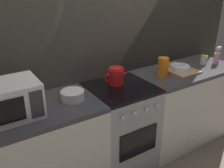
{
  "coord_description": "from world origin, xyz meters",
  "views": [
    {
      "loc": [
        -1.23,
        -1.78,
        1.87
      ],
      "look_at": [
        -0.1,
        0.0,
        0.95
      ],
      "focal_mm": 40.31,
      "sensor_mm": 36.0,
      "label": 1
    }
  ],
  "objects_px": {
    "kettle": "(116,76)",
    "mixing_bowl": "(73,95)",
    "spray_bottle": "(217,57)",
    "microwave": "(7,101)",
    "stove_unit": "(120,127)",
    "spice_jar": "(204,60)",
    "pitcher": "(163,67)",
    "dish_pile": "(179,69)"
  },
  "relations": [
    {
      "from": "kettle",
      "to": "mixing_bowl",
      "type": "relative_size",
      "value": 1.42
    },
    {
      "from": "spray_bottle",
      "to": "mixing_bowl",
      "type": "bearing_deg",
      "value": 178.19
    },
    {
      "from": "microwave",
      "to": "spray_bottle",
      "type": "xyz_separation_m",
      "value": [
        2.33,
        -0.05,
        -0.06
      ]
    },
    {
      "from": "stove_unit",
      "to": "kettle",
      "type": "xyz_separation_m",
      "value": [
        0.0,
        0.08,
        0.53
      ]
    },
    {
      "from": "mixing_bowl",
      "to": "spice_jar",
      "type": "relative_size",
      "value": 1.9
    },
    {
      "from": "spice_jar",
      "to": "pitcher",
      "type": "bearing_deg",
      "value": -177.73
    },
    {
      "from": "stove_unit",
      "to": "pitcher",
      "type": "height_order",
      "value": "pitcher"
    },
    {
      "from": "microwave",
      "to": "mixing_bowl",
      "type": "distance_m",
      "value": 0.52
    },
    {
      "from": "microwave",
      "to": "spice_jar",
      "type": "xyz_separation_m",
      "value": [
        2.2,
        0.02,
        -0.08
      ]
    },
    {
      "from": "mixing_bowl",
      "to": "dish_pile",
      "type": "relative_size",
      "value": 0.5
    },
    {
      "from": "microwave",
      "to": "kettle",
      "type": "height_order",
      "value": "microwave"
    },
    {
      "from": "microwave",
      "to": "dish_pile",
      "type": "distance_m",
      "value": 1.79
    },
    {
      "from": "stove_unit",
      "to": "mixing_bowl",
      "type": "distance_m",
      "value": 0.69
    },
    {
      "from": "microwave",
      "to": "spice_jar",
      "type": "bearing_deg",
      "value": 0.52
    },
    {
      "from": "dish_pile",
      "to": "microwave",
      "type": "bearing_deg",
      "value": -179.56
    },
    {
      "from": "stove_unit",
      "to": "kettle",
      "type": "relative_size",
      "value": 3.16
    },
    {
      "from": "mixing_bowl",
      "to": "pitcher",
      "type": "height_order",
      "value": "pitcher"
    },
    {
      "from": "mixing_bowl",
      "to": "spice_jar",
      "type": "height_order",
      "value": "spice_jar"
    },
    {
      "from": "stove_unit",
      "to": "dish_pile",
      "type": "relative_size",
      "value": 2.25
    },
    {
      "from": "stove_unit",
      "to": "spice_jar",
      "type": "bearing_deg",
      "value": 0.65
    },
    {
      "from": "kettle",
      "to": "mixing_bowl",
      "type": "xyz_separation_m",
      "value": [
        -0.49,
        -0.08,
        -0.04
      ]
    },
    {
      "from": "spice_jar",
      "to": "mixing_bowl",
      "type": "bearing_deg",
      "value": -179.48
    },
    {
      "from": "pitcher",
      "to": "spice_jar",
      "type": "relative_size",
      "value": 1.9
    },
    {
      "from": "microwave",
      "to": "kettle",
      "type": "distance_m",
      "value": 1.01
    },
    {
      "from": "microwave",
      "to": "kettle",
      "type": "xyz_separation_m",
      "value": [
        1.01,
        0.09,
        -0.05
      ]
    },
    {
      "from": "microwave",
      "to": "spice_jar",
      "type": "distance_m",
      "value": 2.2
    },
    {
      "from": "dish_pile",
      "to": "spice_jar",
      "type": "distance_m",
      "value": 0.41
    },
    {
      "from": "kettle",
      "to": "spice_jar",
      "type": "distance_m",
      "value": 1.19
    },
    {
      "from": "microwave",
      "to": "spray_bottle",
      "type": "relative_size",
      "value": 2.27
    },
    {
      "from": "stove_unit",
      "to": "dish_pile",
      "type": "bearing_deg",
      "value": 0.55
    },
    {
      "from": "mixing_bowl",
      "to": "spice_jar",
      "type": "distance_m",
      "value": 1.68
    },
    {
      "from": "stove_unit",
      "to": "spray_bottle",
      "type": "relative_size",
      "value": 4.43
    },
    {
      "from": "spray_bottle",
      "to": "stove_unit",
      "type": "bearing_deg",
      "value": 177.46
    },
    {
      "from": "pitcher",
      "to": "spice_jar",
      "type": "xyz_separation_m",
      "value": [
        0.68,
        0.03,
        -0.05
      ]
    },
    {
      "from": "dish_pile",
      "to": "spice_jar",
      "type": "height_order",
      "value": "spice_jar"
    },
    {
      "from": "pitcher",
      "to": "spray_bottle",
      "type": "distance_m",
      "value": 0.81
    },
    {
      "from": "stove_unit",
      "to": "microwave",
      "type": "height_order",
      "value": "microwave"
    },
    {
      "from": "microwave",
      "to": "dish_pile",
      "type": "bearing_deg",
      "value": 0.44
    },
    {
      "from": "kettle",
      "to": "spray_bottle",
      "type": "relative_size",
      "value": 1.4
    },
    {
      "from": "stove_unit",
      "to": "kettle",
      "type": "bearing_deg",
      "value": 88.79
    },
    {
      "from": "stove_unit",
      "to": "pitcher",
      "type": "xyz_separation_m",
      "value": [
        0.52,
        -0.01,
        0.55
      ]
    },
    {
      "from": "mixing_bowl",
      "to": "spray_bottle",
      "type": "bearing_deg",
      "value": -1.81
    }
  ]
}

